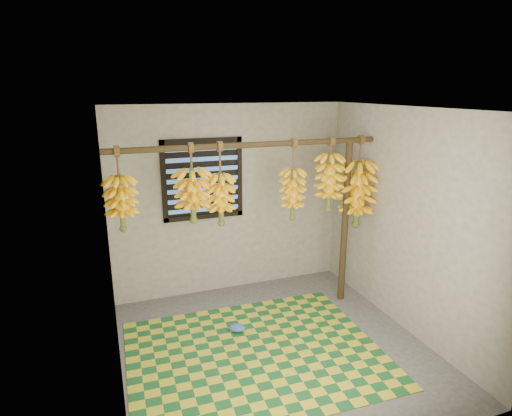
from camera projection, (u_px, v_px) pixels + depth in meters
name	position (u px, v px, depth m)	size (l,w,h in m)	color
floor	(274.00, 348.00, 4.40)	(3.00, 3.00, 0.01)	#474747
ceiling	(278.00, 108.00, 3.74)	(3.00, 3.00, 0.01)	silver
wall_back	(230.00, 200.00, 5.43)	(3.00, 0.01, 2.40)	slate
wall_left	(110.00, 259.00, 3.57)	(0.01, 3.00, 2.40)	slate
wall_right	(406.00, 221.00, 4.57)	(0.01, 3.00, 2.40)	slate
window	(203.00, 180.00, 5.21)	(1.00, 0.04, 1.00)	black
hanging_pole	(251.00, 145.00, 4.49)	(0.06, 0.06, 3.00)	#3B2B16
support_post	(345.00, 223.00, 5.16)	(0.08, 0.08, 2.00)	#3B2B16
woven_mat	(255.00, 353.00, 4.29)	(2.48, 1.98, 0.01)	#185226
plastic_bag	(237.00, 328.00, 4.67)	(0.19, 0.14, 0.08)	#3061B5
banana_bunch_a	(121.00, 203.00, 4.18)	(0.31, 0.31, 0.84)	brown
banana_bunch_b	(193.00, 196.00, 4.41)	(0.36, 0.36, 0.83)	brown
banana_bunch_c	(221.00, 199.00, 4.53)	(0.29, 0.29, 0.89)	brown
banana_bunch_d	(293.00, 194.00, 4.81)	(0.29, 0.29, 0.93)	brown
banana_bunch_e	(357.00, 194.00, 5.11)	(0.43, 0.43, 1.10)	brown
banana_bunch_f	(329.00, 182.00, 4.93)	(0.32, 0.32, 0.86)	brown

